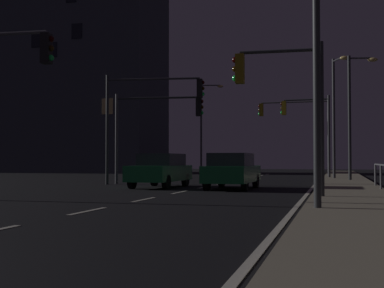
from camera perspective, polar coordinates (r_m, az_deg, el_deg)
ground_plane at (r=21.43m, az=-0.97°, el=-5.14°), size 112.00×112.00×0.00m
sidewalk_right at (r=20.60m, az=16.67°, el=-5.00°), size 2.65×77.00×0.14m
lane_markings_center at (r=24.80m, az=1.28°, el=-4.66°), size 0.14×50.00×0.01m
lane_edge_line at (r=25.61m, az=12.83°, el=-4.53°), size 0.14×53.00×0.01m
car at (r=23.25m, az=4.32°, el=-2.84°), size 1.88×4.42×1.57m
car_oncoming at (r=24.70m, az=-3.40°, el=-2.78°), size 1.92×4.44×1.57m
traffic_light_far_left at (r=17.31m, az=9.52°, el=5.80°), size 2.90×0.38×4.87m
traffic_light_mid_right at (r=28.29m, az=-3.86°, el=2.69°), size 4.77×0.74×4.83m
traffic_light_far_center at (r=36.96m, az=12.33°, el=2.49°), size 3.33×0.46×5.50m
traffic_light_far_right at (r=18.06m, az=-19.78°, el=6.59°), size 3.15×0.49×5.54m
traffic_light_near_left at (r=40.41m, az=11.24°, el=2.49°), size 5.26×0.34×5.73m
traffic_light_overhead_east at (r=27.71m, az=-4.68°, el=4.11°), size 5.17×0.91×5.73m
street_lamp_corner at (r=32.02m, az=16.96°, el=3.99°), size 1.69×0.50×7.16m
street_lamp_median at (r=12.99m, az=13.45°, el=11.55°), size 0.71×1.88×6.76m
street_lamp_across_street at (r=49.05m, az=1.34°, el=2.55°), size 2.10×0.65×8.34m
street_lamp_mid_block at (r=34.53m, az=15.14°, el=3.94°), size 1.03×1.78×7.55m
building_distant at (r=59.94m, az=-14.04°, el=11.35°), size 21.75×9.30×29.61m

